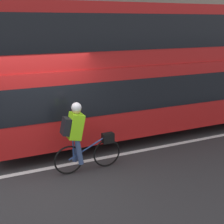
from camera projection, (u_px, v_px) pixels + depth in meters
ground_plane at (44, 173)px, 6.75m from camera, size 80.00×80.00×0.00m
road_center_line at (42, 169)px, 6.93m from camera, size 50.00×0.14×0.01m
sidewalk_curb at (9, 106)px, 11.87m from camera, size 60.00×2.01×0.16m
bus at (153, 63)px, 9.09m from camera, size 9.31×2.61×3.59m
cyclist_on_bike at (80, 135)px, 6.61m from camera, size 1.53×0.32×1.57m
street_sign_post at (116, 65)px, 13.19m from camera, size 0.36×0.09×2.23m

